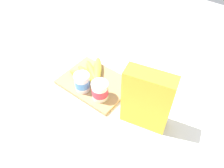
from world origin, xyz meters
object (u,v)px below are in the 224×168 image
at_px(yogurt_cup_front, 100,91).
at_px(yogurt_cup_back, 82,82).
at_px(cereal_box, 147,100).
at_px(banana_bunch, 91,72).
at_px(cutting_board, 95,83).

bearing_deg(yogurt_cup_front, yogurt_cup_back, 6.55).
distance_m(cereal_box, banana_bunch, 0.36).
bearing_deg(yogurt_cup_front, banana_bunch, -32.39).
height_order(yogurt_cup_front, banana_bunch, yogurt_cup_front).
xyz_separation_m(cutting_board, yogurt_cup_front, (-0.08, 0.06, 0.05)).
bearing_deg(cereal_box, yogurt_cup_front, 172.30).
xyz_separation_m(cutting_board, banana_bunch, (0.04, -0.02, 0.03)).
xyz_separation_m(yogurt_cup_front, yogurt_cup_back, (0.10, 0.01, 0.00)).
relative_size(yogurt_cup_back, banana_bunch, 0.46).
xyz_separation_m(cereal_box, banana_bunch, (0.34, -0.06, -0.10)).
height_order(cereal_box, yogurt_cup_back, cereal_box).
bearing_deg(cutting_board, banana_bunch, -27.09).
height_order(cereal_box, banana_bunch, cereal_box).
height_order(cutting_board, yogurt_cup_front, yogurt_cup_front).
distance_m(cutting_board, yogurt_cup_back, 0.09).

